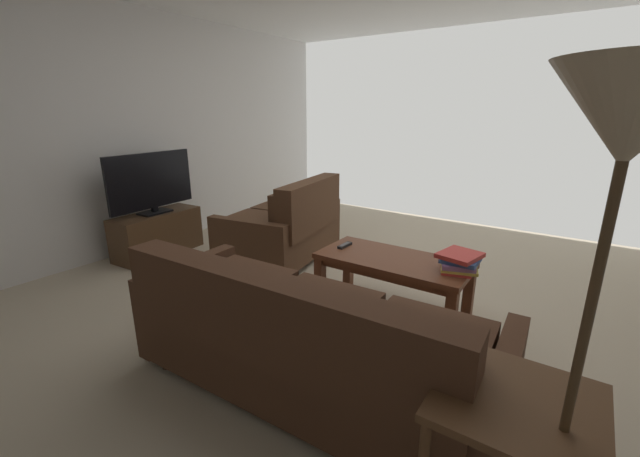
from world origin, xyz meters
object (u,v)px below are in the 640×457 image
Objects in this scene: floor_lamp at (624,154)px; tv_stand at (157,234)px; book_stack at (459,262)px; sofa_main at (303,338)px; tv_remote at (345,245)px; loveseat_near at (286,226)px; flat_tv at (151,182)px; end_table at (515,423)px; coffee_table at (393,267)px.

floor_lamp is 1.71× the size of tv_stand.
tv_stand is at bearing 4.09° from book_stack.
sofa_main is 1.21m from tv_remote.
tv_remote is (0.90, 0.01, -0.06)m from book_stack.
tv_stand is (3.84, -1.19, -1.19)m from floor_lamp.
book_stack is (-1.89, 0.46, 0.17)m from loveseat_near.
book_stack is at bearing -175.93° from flat_tv.
flat_tv reaches higher than sofa_main.
sofa_main is 2.81m from tv_stand.
book_stack is (0.57, -1.35, 0.02)m from end_table.
sofa_main is 2.12m from loveseat_near.
sofa_main is at bearing 66.77° from book_stack.
sofa_main is at bearing 161.12° from tv_stand.
sofa_main is at bearing 161.09° from flat_tv.
end_table is 1.99m from tv_remote.
floor_lamp is (-1.17, 1.39, 1.03)m from coffee_table.
floor_lamp reaches higher than end_table.
loveseat_near is 4.44× the size of book_stack.
sofa_main is 1.85× the size of coffee_table.
floor_lamp reaches higher than tv_stand.
tv_remote is (-2.24, -0.22, 0.24)m from tv_stand.
loveseat_near is at bearing -151.38° from tv_stand.
coffee_table is (-1.42, 0.48, 0.03)m from loveseat_near.
tv_stand is at bearing -18.88° from sofa_main.
sofa_main is 2.07× the size of flat_tv.
flat_tv is at bearing 4.07° from book_stack.
flat_tv is (2.66, -0.91, 0.45)m from sofa_main.
coffee_table is 1.17× the size of tv_stand.
book_stack is at bearing -113.23° from sofa_main.
floor_lamp is at bearing 144.17° from loveseat_near.
tv_stand is (2.66, -0.91, -0.12)m from sofa_main.
floor_lamp is (-0.13, 0.07, 0.91)m from end_table.
flat_tv reaches higher than tv_stand.
sofa_main is at bearing 131.51° from loveseat_near.
end_table is at bearing -26.60° from floor_lamp.
end_table is 3.89m from tv_stand.
loveseat_near is 1.39× the size of flat_tv.
book_stack is at bearing -175.91° from tv_stand.
coffee_table is at bearing -50.00° from floor_lamp.
coffee_table is at bearing 2.74° from book_stack.
coffee_table is at bearing -175.70° from flat_tv.
floor_lamp is at bearing 162.77° from flat_tv.
floor_lamp is at bearing 162.79° from tv_stand.
sofa_main is 1.49× the size of loveseat_near.
tv_stand is (3.71, -1.12, -0.28)m from end_table.
end_table is 0.63× the size of tv_stand.
loveseat_near is 1.96m from book_stack.
coffee_table is 1.12× the size of flat_tv.
sofa_main is 6.61× the size of book_stack.
tv_remote is at bearing -69.69° from sofa_main.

